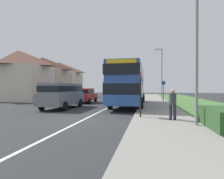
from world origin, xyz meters
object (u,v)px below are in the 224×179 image
Objects in this scene: pedestrian_at_stop at (173,103)px; street_lamp_mid at (161,71)px; double_decker_bus at (129,84)px; bus_stop_sign at (141,91)px; street_lamp_near at (194,28)px; cycle_route_sign at (163,91)px; parked_car_red at (85,95)px; parked_van_grey at (63,94)px.

street_lamp_mid reaches higher than pedestrian_at_stop.
double_decker_bus is 1.52× the size of street_lamp_mid.
bus_stop_sign is at bearing -97.92° from street_lamp_mid.
double_decker_bus is at bearing 112.20° from street_lamp_near.
street_lamp_mid reaches higher than double_decker_bus.
double_decker_bus is at bearing -132.59° from cycle_route_sign.
parked_car_red is 11.96m from bus_stop_sign.
street_lamp_near reaches higher than cycle_route_sign.
cycle_route_sign is at bearing 38.87° from parked_van_grey.
parked_car_red is 2.41× the size of pedestrian_at_stop.
parked_car_red is 1.60× the size of cycle_route_sign.
cycle_route_sign is at bearing -91.06° from street_lamp_mid.
bus_stop_sign is 4.03m from street_lamp_near.
street_lamp_near is 17.82m from street_lamp_mid.
bus_stop_sign is 16.40m from street_lamp_mid.
street_lamp_near reaches higher than street_lamp_mid.
double_decker_bus is at bearing -25.58° from parked_car_red.
cycle_route_sign is 13.17m from street_lamp_near.
street_lamp_near is (0.73, -1.13, 3.31)m from pedestrian_at_stop.
cycle_route_sign is at bearing 47.41° from double_decker_bus.
street_lamp_near is (3.70, -9.06, 2.14)m from double_decker_bus.
bus_stop_sign reaches higher than parked_car_red.
pedestrian_at_stop is 0.66× the size of cycle_route_sign.
street_lamp_near is at bearing -37.36° from bus_stop_sign.
double_decker_bus is 2.17× the size of parked_van_grey.
cycle_route_sign is (8.89, 1.21, 0.51)m from parked_car_red.
double_decker_bus is 10.01m from street_lamp_near.
cycle_route_sign reaches higher than pedestrian_at_stop.
street_lamp_near is 1.03× the size of street_lamp_mid.
street_lamp_mid is at bearing 90.37° from street_lamp_near.
double_decker_bus is 9.68m from street_lamp_mid.
cycle_route_sign is (3.49, 3.80, -0.72)m from double_decker_bus.
street_lamp_mid is at bearing 67.77° from double_decker_bus.
street_lamp_mid is (0.09, 4.97, 2.73)m from cycle_route_sign.
double_decker_bus is 8.55m from pedestrian_at_stop.
parked_car_red is at bearing 128.51° from pedestrian_at_stop.
street_lamp_near reaches higher than bus_stop_sign.
parked_van_grey is 11.27m from cycle_route_sign.
bus_stop_sign is 0.35× the size of street_lamp_near.
parked_car_red is at bearing -145.45° from street_lamp_mid.
parked_car_red is (-5.40, 2.58, -1.22)m from double_decker_bus.
parked_van_grey is at bearing 148.97° from bus_stop_sign.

